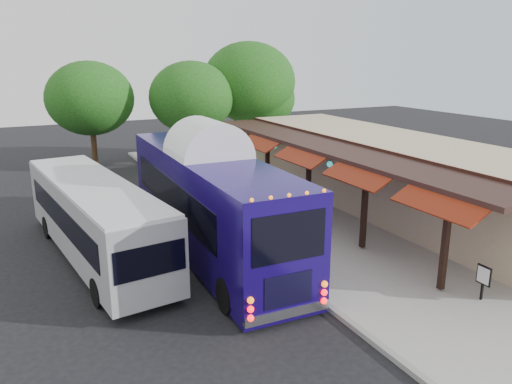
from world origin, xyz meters
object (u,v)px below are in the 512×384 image
ped_a (292,203)px  ped_d (224,163)px  ped_c (226,177)px  sign_board (484,277)px  city_bus (95,217)px  ped_b (290,211)px  coach_bus (209,197)px

ped_a → ped_d: (0.46, 9.06, 0.04)m
ped_c → sign_board: (2.25, -14.74, -0.14)m
ped_c → ped_d: bearing=-134.8°
city_bus → ped_c: 9.63m
ped_b → ped_d: ped_d is taller
ped_c → ped_d: 3.51m
ped_d → sign_board: 18.06m
city_bus → sign_board: size_ratio=10.03×
ped_b → sign_board: bearing=114.1°
city_bus → ped_a: city_bus is taller
city_bus → ped_d: city_bus is taller
ped_b → sign_board: ped_b is taller
city_bus → ped_c: bearing=29.4°
coach_bus → ped_c: 7.95m
ped_b → ped_c: (-0.04, 6.77, -0.00)m
city_bus → sign_board: (9.97, -9.01, -0.72)m
ped_b → sign_board: size_ratio=1.60×
coach_bus → ped_a: size_ratio=7.09×
ped_c → city_bus: bearing=12.1°
ped_c → ped_d: size_ratio=0.94×
ped_b → ped_d: bearing=-88.1°
coach_bus → ped_c: bearing=63.6°
ped_d → city_bus: bearing=34.4°
ped_a → ped_c: size_ratio=1.02×
city_bus → sign_board: city_bus is taller
sign_board → city_bus: bearing=138.1°
ped_c → ped_b: bearing=65.8°
coach_bus → ped_d: 11.40m
coach_bus → sign_board: coach_bus is taller
city_bus → ped_a: 8.49m
city_bus → ped_b: 7.84m
coach_bus → ped_a: 4.69m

